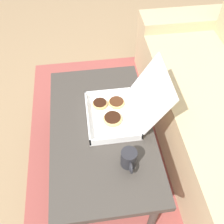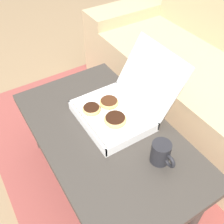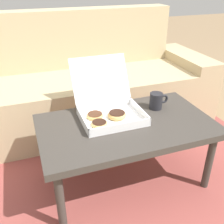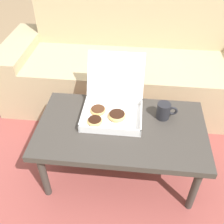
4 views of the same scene
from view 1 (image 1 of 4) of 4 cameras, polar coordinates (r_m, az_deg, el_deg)
ground_plane at (r=1.87m, az=0.51°, el=-10.94°), size 12.00×12.00×0.00m
area_rug at (r=1.91m, az=9.57°, el=-9.65°), size 2.25×1.79×0.01m
coffee_table at (r=1.54m, az=-2.30°, el=-4.35°), size 1.01×0.58×0.43m
pastry_box at (r=1.52m, az=1.93°, el=0.85°), size 0.37×0.44×0.31m
coffee_mug at (r=1.33m, az=3.70°, el=-10.12°), size 0.13×0.08×0.10m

